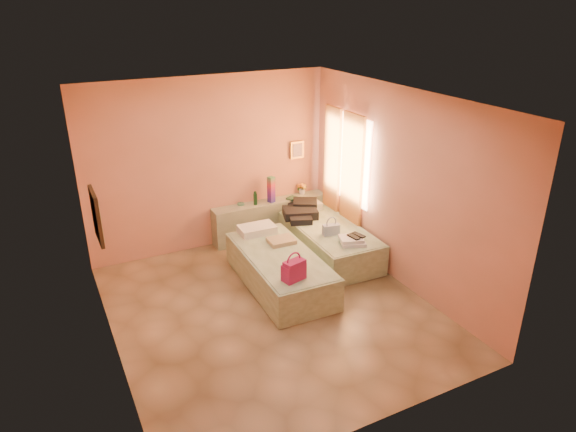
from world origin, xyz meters
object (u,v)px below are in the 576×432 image
(headboard_ledge, at_px, (270,219))
(bed_left, at_px, (280,270))
(bed_right, at_px, (328,240))
(towel_stack, at_px, (353,241))
(blue_handbag, at_px, (331,230))
(flower_vase, at_px, (302,188))
(magenta_handbag, at_px, (294,270))
(water_bottle, at_px, (255,198))
(green_book, at_px, (292,198))

(headboard_ledge, xyz_separation_m, bed_left, (-0.59, -1.57, -0.08))
(bed_right, height_order, towel_stack, towel_stack)
(bed_right, distance_m, blue_handbag, 0.45)
(bed_left, distance_m, flower_vase, 2.12)
(bed_right, distance_m, flower_vase, 1.24)
(bed_left, distance_m, blue_handbag, 1.07)
(bed_right, xyz_separation_m, magenta_handbag, (-1.26, -1.23, 0.39))
(bed_left, bearing_deg, water_bottle, 80.78)
(bed_left, distance_m, bed_right, 1.23)
(bed_left, relative_size, towel_stack, 5.71)
(green_book, bearing_deg, blue_handbag, -113.23)
(flower_vase, relative_size, towel_stack, 0.67)
(bed_right, bearing_deg, bed_left, -153.20)
(headboard_ledge, bearing_deg, flower_vase, 6.08)
(water_bottle, bearing_deg, green_book, -3.60)
(bed_left, relative_size, flower_vase, 8.48)
(water_bottle, bearing_deg, magenta_handbag, -101.31)
(bed_right, relative_size, green_book, 11.00)
(bed_right, xyz_separation_m, flower_vase, (0.13, 1.12, 0.52))
(bed_left, distance_m, water_bottle, 1.65)
(magenta_handbag, distance_m, towel_stack, 1.37)
(headboard_ledge, relative_size, magenta_handbag, 6.84)
(magenta_handbag, height_order, blue_handbag, magenta_handbag)
(headboard_ledge, xyz_separation_m, magenta_handbag, (-0.74, -2.28, 0.32))
(bed_left, distance_m, magenta_handbag, 0.83)
(headboard_ledge, relative_size, bed_right, 1.02)
(towel_stack, bearing_deg, headboard_ledge, 106.70)
(bed_left, xyz_separation_m, water_bottle, (0.30, 1.54, 0.51))
(headboard_ledge, height_order, bed_right, headboard_ledge)
(bed_right, xyz_separation_m, blue_handbag, (-0.12, -0.29, 0.33))
(bed_right, xyz_separation_m, water_bottle, (-0.81, 1.02, 0.51))
(bed_left, height_order, towel_stack, towel_stack)
(flower_vase, bearing_deg, magenta_handbag, -120.59)
(green_book, xyz_separation_m, flower_vase, (0.27, 0.14, 0.10))
(bed_right, height_order, green_book, green_book)
(bed_right, relative_size, towel_stack, 5.71)
(headboard_ledge, bearing_deg, blue_handbag, -73.17)
(bed_right, height_order, flower_vase, flower_vase)
(bed_left, relative_size, blue_handbag, 7.81)
(green_book, xyz_separation_m, magenta_handbag, (-1.12, -2.21, -0.02))
(magenta_handbag, bearing_deg, blue_handbag, 25.95)
(bed_left, height_order, green_book, green_book)
(flower_vase, xyz_separation_m, towel_stack, (-0.13, -1.82, -0.22))
(bed_right, distance_m, water_bottle, 1.40)
(blue_handbag, xyz_separation_m, towel_stack, (0.12, -0.42, -0.03))
(flower_vase, bearing_deg, bed_left, -127.17)
(headboard_ledge, distance_m, bed_left, 1.68)
(bed_right, bearing_deg, green_book, 100.17)
(bed_right, distance_m, magenta_handbag, 1.81)
(blue_handbag, relative_size, towel_stack, 0.73)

